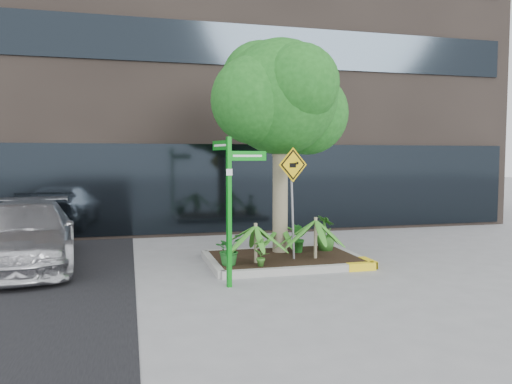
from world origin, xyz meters
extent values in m
plane|color=gray|center=(0.00, 0.00, 0.00)|extent=(80.00, 80.00, 0.00)
cube|color=#2D2621|center=(0.50, 8.50, 7.50)|extent=(18.00, 8.00, 15.00)
cube|color=#9E9E99|center=(0.20, 1.40, 0.07)|extent=(3.20, 0.15, 0.15)
cube|color=#9E9E99|center=(0.20, -0.80, 0.07)|extent=(3.20, 0.15, 0.15)
cube|color=#9E9E99|center=(-1.40, 0.30, 0.07)|extent=(0.15, 2.20, 0.15)
cube|color=#9E9E99|center=(1.80, 0.30, 0.07)|extent=(0.15, 2.20, 0.15)
cube|color=yellow|center=(1.50, -0.80, 0.07)|extent=(0.60, 0.17, 0.15)
cube|color=black|center=(0.20, 0.30, 0.12)|extent=(3.05, 2.05, 0.06)
cylinder|color=gray|center=(0.27, 0.84, 1.62)|extent=(0.35, 0.35, 3.24)
cylinder|color=gray|center=(0.37, 0.84, 2.81)|extent=(0.61, 0.17, 1.05)
sphere|color=#195518|center=(0.27, 0.84, 3.67)|extent=(2.59, 2.59, 2.59)
sphere|color=#195518|center=(1.02, 1.16, 3.35)|extent=(1.94, 1.94, 1.94)
sphere|color=#195518|center=(-0.38, 0.62, 3.56)|extent=(1.94, 1.94, 1.94)
sphere|color=#195518|center=(0.48, 0.19, 3.88)|extent=(1.73, 1.73, 1.73)
sphere|color=#195518|center=(-0.06, 1.38, 4.10)|extent=(1.83, 1.83, 1.83)
cylinder|color=gray|center=(0.78, -0.07, 0.59)|extent=(0.07, 0.07, 0.89)
cylinder|color=gray|center=(-0.58, -0.22, 0.56)|extent=(0.07, 0.07, 0.82)
cylinder|color=gray|center=(0.31, 0.89, 0.49)|extent=(0.07, 0.07, 0.67)
imported|color=silver|center=(-5.21, 1.34, 0.68)|extent=(2.37, 4.87, 1.37)
imported|color=#1A5B1E|center=(-1.15, -0.27, 0.47)|extent=(0.81, 0.81, 0.63)
imported|color=#29641E|center=(1.35, 0.74, 0.56)|extent=(0.58, 0.58, 0.82)
imported|color=#347223|center=(-0.55, -0.55, 0.44)|extent=(0.35, 0.35, 0.58)
imported|color=#1E651D|center=(0.64, 0.60, 0.48)|extent=(0.41, 0.41, 0.66)
cube|color=#0B7E15|center=(-1.37, -1.40, 1.34)|extent=(0.09, 0.09, 2.68)
cube|color=#0B7E15|center=(-1.02, -1.33, 2.34)|extent=(0.73, 0.18, 0.17)
cube|color=#0B7E15|center=(-1.45, -1.05, 2.53)|extent=(0.18, 0.73, 0.17)
cube|color=white|center=(-1.02, -1.34, 2.34)|extent=(0.56, 0.12, 0.04)
cube|color=white|center=(-1.46, -1.05, 2.53)|extent=(0.12, 0.56, 0.04)
cube|color=white|center=(-1.37, -1.45, 2.05)|extent=(0.11, 0.03, 0.11)
cylinder|color=slate|center=(0.29, 0.02, 1.24)|extent=(0.10, 0.18, 2.18)
cube|color=yellow|center=(0.29, 0.00, 2.16)|extent=(0.70, 0.25, 0.73)
cube|color=black|center=(0.29, -0.01, 2.16)|extent=(0.62, 0.21, 0.65)
cube|color=yellow|center=(0.29, -0.02, 2.16)|extent=(0.52, 0.18, 0.55)
cube|color=black|center=(0.28, -0.02, 2.15)|extent=(0.16, 0.06, 0.10)
camera|label=1|loc=(-3.08, -10.02, 2.32)|focal=35.00mm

